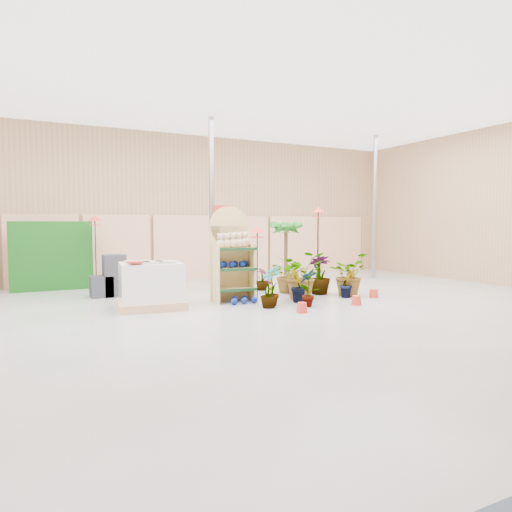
{
  "coord_description": "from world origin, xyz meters",
  "views": [
    {
      "loc": [
        -4.34,
        -7.76,
        1.72
      ],
      "look_at": [
        0.3,
        1.5,
        1.0
      ],
      "focal_mm": 32.0,
      "sensor_mm": 36.0,
      "label": 1
    }
  ],
  "objects_px": {
    "pallet_stack": "(151,286)",
    "display_shelf": "(231,258)",
    "bird_table_front": "(257,232)",
    "potted_plant_2": "(302,275)"
  },
  "relations": [
    {
      "from": "pallet_stack",
      "to": "display_shelf",
      "type": "bearing_deg",
      "value": 9.81
    },
    {
      "from": "bird_table_front",
      "to": "display_shelf",
      "type": "bearing_deg",
      "value": 139.57
    },
    {
      "from": "display_shelf",
      "to": "bird_table_front",
      "type": "distance_m",
      "value": 0.84
    },
    {
      "from": "pallet_stack",
      "to": "potted_plant_2",
      "type": "distance_m",
      "value": 3.44
    },
    {
      "from": "pallet_stack",
      "to": "potted_plant_2",
      "type": "xyz_separation_m",
      "value": [
        3.42,
        -0.35,
        0.08
      ]
    },
    {
      "from": "display_shelf",
      "to": "potted_plant_2",
      "type": "xyz_separation_m",
      "value": [
        1.58,
        -0.46,
        -0.42
      ]
    },
    {
      "from": "pallet_stack",
      "to": "bird_table_front",
      "type": "distance_m",
      "value": 2.56
    },
    {
      "from": "potted_plant_2",
      "to": "pallet_stack",
      "type": "bearing_deg",
      "value": 174.17
    },
    {
      "from": "pallet_stack",
      "to": "bird_table_front",
      "type": "xyz_separation_m",
      "value": [
        2.3,
        -0.28,
        1.08
      ]
    },
    {
      "from": "pallet_stack",
      "to": "bird_table_front",
      "type": "bearing_deg",
      "value": -0.66
    }
  ]
}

